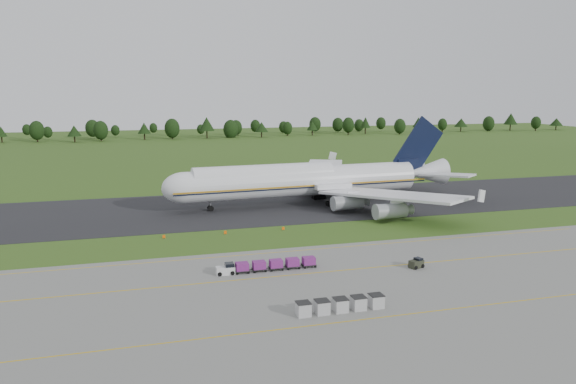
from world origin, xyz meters
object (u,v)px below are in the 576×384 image
object	(u,v)px
utility_cart	(416,264)
edge_markers	(225,232)
uld_row	(340,305)
baggage_train	(265,265)
aircraft	(308,180)

from	to	relation	value
utility_cart	edge_markers	size ratio (longest dim) A/B	0.10
utility_cart	uld_row	world-z (taller)	uld_row
baggage_train	utility_cart	bearing A→B (deg)	-12.30
uld_row	edge_markers	bearing A→B (deg)	99.92
baggage_train	utility_cart	size ratio (longest dim) A/B	6.30
uld_row	edge_markers	world-z (taller)	uld_row
aircraft	uld_row	bearing A→B (deg)	-104.48
aircraft	baggage_train	world-z (taller)	aircraft
aircraft	baggage_train	xyz separation A→B (m)	(-21.81, -46.53, -4.96)
utility_cart	edge_markers	distance (m)	37.90
baggage_train	utility_cart	xyz separation A→B (m)	(22.65, -4.94, -0.27)
uld_row	edge_markers	distance (m)	42.35
baggage_train	aircraft	bearing A→B (deg)	64.88
uld_row	aircraft	bearing A→B (deg)	75.52
aircraft	uld_row	size ratio (longest dim) A/B	6.46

